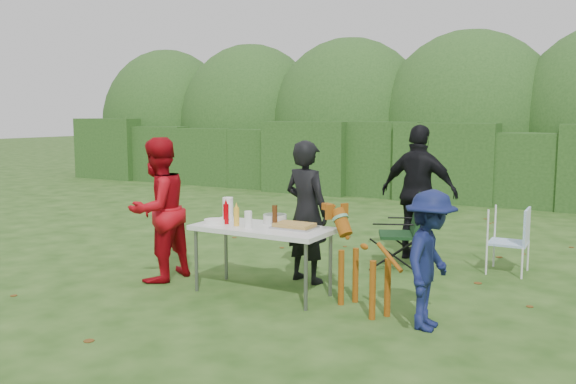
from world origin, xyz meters
The scene contains 20 objects.
ground centered at (0.00, 0.00, 0.00)m, with size 80.00×80.00×0.00m, color #1E4211.
hedge_row centered at (0.00, 8.00, 0.85)m, with size 22.00×1.40×1.70m, color #23471C.
shrub_backdrop centered at (0.00, 9.60, 1.60)m, with size 20.00×2.60×3.20m, color #3D6628.
folding_table centered at (0.18, -0.25, 0.69)m, with size 1.50×0.70×0.74m.
person_cook centered at (0.36, 0.43, 0.82)m, with size 0.60×0.39×1.64m, color black.
person_red_jacket centered at (-1.17, -0.38, 0.84)m, with size 0.81×0.63×1.67m, color #A90812.
person_black_puffy centered at (1.14, 2.15, 0.90)m, with size 1.06×0.44×1.80m, color black.
child centered at (2.07, -0.42, 0.64)m, with size 0.82×0.47×1.27m, color #101847.
dog centered at (1.36, -0.23, 0.49)m, with size 1.03×0.41×0.98m, color #8C470E, non-canonical shape.
camping_chair centered at (1.08, 1.60, 0.47)m, with size 0.59×0.59×0.95m, color #143317, non-canonical shape.
lawn_chair centered at (2.33, 1.99, 0.41)m, with size 0.48×0.48×0.82m, color #5593CC, non-canonical shape.
food_tray centered at (0.53, -0.16, 0.75)m, with size 0.45×0.30×0.02m, color #B7B7BA.
focaccia_bread centered at (0.53, -0.16, 0.78)m, with size 0.40×0.26×0.04m, color #B88D43.
mustard_bottle centered at (-0.08, -0.35, 0.84)m, with size 0.06×0.06×0.20m, color yellow.
ketchup_bottle centered at (-0.24, -0.31, 0.85)m, with size 0.06×0.06×0.22m, color #A60007.
beer_bottle centered at (0.33, -0.23, 0.86)m, with size 0.06×0.06×0.24m, color #47230F.
paper_towel_roll centered at (-0.37, -0.09, 0.87)m, with size 0.12×0.12×0.26m, color white.
cup_stack centered at (0.10, -0.39, 0.83)m, with size 0.08×0.08×0.18m, color white.
pasta_bowl centered at (0.20, -0.01, 0.79)m, with size 0.26×0.26×0.10m, color silver.
plate_stack centered at (-0.36, -0.36, 0.77)m, with size 0.24×0.24×0.05m, color white.
Camera 1 is at (3.60, -5.70, 1.94)m, focal length 38.00 mm.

